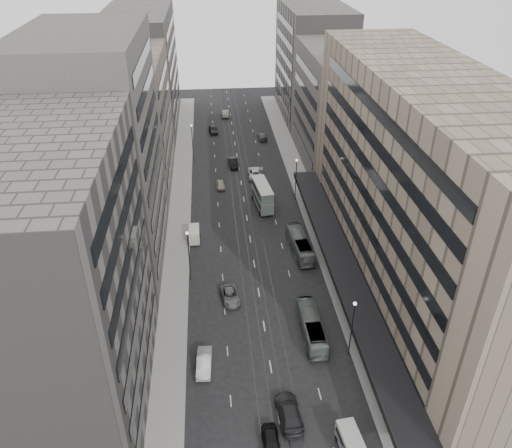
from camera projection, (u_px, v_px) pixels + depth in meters
name	position (u px, v px, depth m)	size (l,w,h in m)	color
ground	(265.00, 331.00, 64.48)	(220.00, 220.00, 0.00)	black
sidewalk_right	(304.00, 192.00, 97.30)	(4.00, 125.00, 0.15)	gray
sidewalk_left	(181.00, 198.00, 95.32)	(4.00, 125.00, 0.15)	gray
department_store	(422.00, 193.00, 65.27)	(19.20, 60.00, 30.00)	gray
building_right_mid	(340.00, 108.00, 104.21)	(15.00, 28.00, 24.00)	#4F4B45
building_right_far	(313.00, 63.00, 128.66)	(15.00, 32.00, 28.00)	#615D58
building_left_a	(55.00, 289.00, 48.10)	(15.00, 28.00, 30.00)	#615D58
building_left_b	(99.00, 157.00, 70.00)	(15.00, 26.00, 34.00)	#4F4B45
building_left_c	(127.00, 122.00, 95.29)	(15.00, 28.00, 25.00)	#796B5E
building_left_d	(143.00, 70.00, 122.56)	(15.00, 38.00, 28.00)	#615D58
lamp_right_near	(352.00, 323.00, 58.32)	(0.44, 0.44, 8.32)	#262628
lamp_right_far	(296.00, 175.00, 92.32)	(0.44, 0.44, 8.32)	#262628
lamp_left_near	(188.00, 250.00, 71.17)	(0.44, 0.44, 8.32)	#262628
lamp_left_far	(192.00, 138.00, 107.71)	(0.44, 0.44, 8.32)	#262628
bus_near	(311.00, 327.00, 63.24)	(2.31, 9.88, 2.75)	slate
bus_far	(300.00, 244.00, 79.25)	(2.40, 10.24, 2.85)	gray
double_decker	(262.00, 195.00, 91.30)	(3.41, 8.63, 4.60)	gray
vw_microbus	(351.00, 444.00, 49.09)	(2.43, 4.66, 2.42)	slate
panel_van	(194.00, 234.00, 82.06)	(1.89, 3.77, 2.36)	beige
sedan_0	(271.00, 443.00, 49.86)	(1.77, 4.40, 1.50)	black
sedan_1	(204.00, 363.00, 58.87)	(1.70, 4.89, 1.61)	#BAB9B5
sedan_2	(230.00, 296.00, 69.55)	(2.30, 4.98, 1.38)	slate
sedan_3	(289.00, 412.00, 52.87)	(2.40, 5.91, 1.71)	black
sedan_4	(221.00, 185.00, 98.82)	(1.57, 3.90, 1.33)	#B1A793
sedan_5	(233.00, 163.00, 107.43)	(1.74, 4.99, 1.64)	black
sedan_6	(255.00, 173.00, 103.11)	(2.83, 6.14, 1.71)	silver
sedan_7	(262.00, 136.00, 120.93)	(1.99, 4.90, 1.42)	#505052
sedan_8	(213.00, 129.00, 124.55)	(2.02, 5.01, 1.71)	black
sedan_9	(225.00, 113.00, 135.00)	(1.79, 5.13, 1.69)	gray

